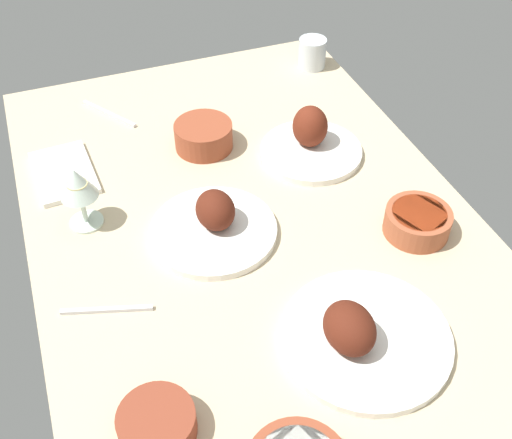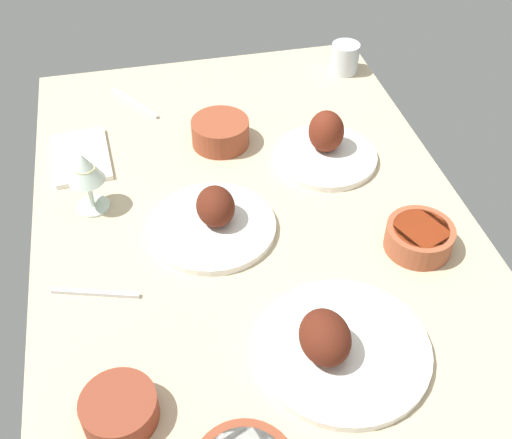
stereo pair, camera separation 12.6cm
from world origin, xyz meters
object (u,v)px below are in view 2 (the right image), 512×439
folded_napkin (81,157)px  plate_near_viewer (337,345)px  bowl_sauce (419,237)px  water_tumbler (345,58)px  plate_center_main (214,220)px  spoon_loose (96,293)px  bowl_potatoes (119,408)px  fork_loose (135,103)px  bowl_soup (220,131)px  wine_glass (85,171)px  plate_far_side (326,146)px

folded_napkin → plate_near_viewer: bearing=32.7°
bowl_sauce → water_tumbler: water_tumbler is taller
plate_center_main → spoon_loose: (12.54, -24.36, -1.93)cm
plate_center_main → water_tumbler: plate_center_main is taller
bowl_potatoes → fork_loose: bowl_potatoes is taller
plate_center_main → bowl_potatoes: (38.44, -21.36, 0.25)cm
plate_near_viewer → bowl_soup: (-62.86, -8.40, 1.08)cm
bowl_potatoes → wine_glass: 50.96cm
wine_glass → spoon_loose: size_ratio=0.85×
plate_far_side → wine_glass: size_ratio=1.69×
folded_napkin → plate_center_main: bearing=41.5°
plate_center_main → bowl_sauce: size_ratio=1.94×
bowl_potatoes → plate_near_viewer: bearing=96.1°
plate_far_side → bowl_sauce: bearing=16.0°
plate_center_main → fork_loose: (-49.44, -12.05, -1.93)cm
plate_center_main → bowl_sauce: bearing=69.7°
wine_glass → water_tumbler: size_ratio=1.72×
plate_center_main → wine_glass: 27.77cm
spoon_loose → bowl_potatoes: bearing=113.6°
wine_glass → spoon_loose: wine_glass is taller
wine_glass → bowl_potatoes: bearing=2.9°
water_tumbler → bowl_soup: bearing=-57.3°
bowl_soup → wine_glass: wine_glass is taller
plate_far_side → bowl_potatoes: (56.19, -50.58, -0.54)cm
bowl_sauce → wine_glass: 67.89cm
plate_near_viewer → plate_far_side: bearing=164.8°
plate_far_side → bowl_soup: size_ratio=1.74×
plate_center_main → bowl_potatoes: 43.98cm
plate_far_side → folded_napkin: 56.50cm
bowl_potatoes → fork_loose: (-87.88, 9.31, -2.19)cm
fork_loose → bowl_potatoes: bearing=-39.2°
bowl_sauce → spoon_loose: (-1.68, -62.72, -2.49)cm
plate_near_viewer → fork_loose: size_ratio=1.63×
plate_near_viewer → spoon_loose: size_ratio=1.79×
bowl_soup → wine_glass: (16.39, -30.47, 6.58)cm
plate_near_viewer → plate_center_main: 37.65cm
bowl_sauce → bowl_soup: bearing=-143.2°
bowl_sauce → bowl_potatoes: bearing=-67.9°
plate_near_viewer → plate_center_main: bearing=-156.6°
water_tumbler → wine_glass: bearing=-59.2°
bowl_sauce → folded_napkin: (-43.62, -64.37, -2.29)cm
plate_center_main → spoon_loose: plate_center_main is taller
water_tumbler → folded_napkin: size_ratio=0.41×
plate_near_viewer → bowl_soup: plate_near_viewer is taller
bowl_sauce → water_tumbler: 68.15cm
plate_near_viewer → spoon_loose: (-22.01, -39.33, -1.87)cm
bowl_soup → spoon_loose: 51.33cm
folded_napkin → water_tumbler: bearing=108.6°
wine_glass → folded_napkin: size_ratio=0.71×
water_tumbler → fork_loose: 58.06cm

